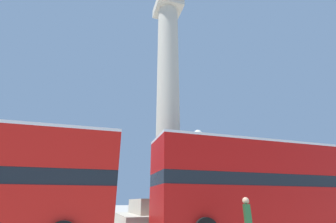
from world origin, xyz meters
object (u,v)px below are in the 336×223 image
object	(u,v)px
bus_c	(262,183)
equestrian_statue	(33,198)
pedestrian_near_lamp	(248,222)
monument_column	(168,133)
street_lamp	(200,165)

from	to	relation	value
bus_c	equestrian_statue	size ratio (longest dim) A/B	1.73
pedestrian_near_lamp	bus_c	bearing A→B (deg)	-21.52
bus_c	pedestrian_near_lamp	xyz separation A→B (m)	(-3.12, -2.86, -1.48)
monument_column	pedestrian_near_lamp	distance (m)	9.53
pedestrian_near_lamp	monument_column	bearing A→B (deg)	27.47
monument_column	bus_c	world-z (taller)	monument_column
street_lamp	bus_c	bearing A→B (deg)	-26.52
monument_column	pedestrian_near_lamp	xyz separation A→B (m)	(0.21, -7.99, -5.20)
equestrian_statue	bus_c	bearing A→B (deg)	-30.02
street_lamp	pedestrian_near_lamp	size ratio (longest dim) A/B	3.16
bus_c	pedestrian_near_lamp	world-z (taller)	bus_c
equestrian_statue	street_lamp	bearing A→B (deg)	-32.80
equestrian_statue	street_lamp	xyz separation A→B (m)	(9.30, -7.94, 1.57)
pedestrian_near_lamp	equestrian_statue	bearing A→B (deg)	62.21
equestrian_statue	pedestrian_near_lamp	world-z (taller)	equestrian_statue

